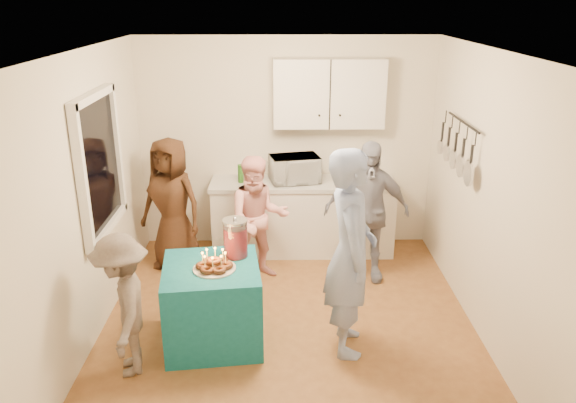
{
  "coord_description": "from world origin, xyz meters",
  "views": [
    {
      "loc": [
        -0.07,
        -4.75,
        3.03
      ],
      "look_at": [
        0.0,
        0.35,
        1.15
      ],
      "focal_mm": 35.0,
      "sensor_mm": 36.0,
      "label": 1
    }
  ],
  "objects_px": {
    "woman_back_left": "(172,204)",
    "child_near_left": "(124,306)",
    "counter": "(303,218)",
    "punch_jar": "(235,239)",
    "man_birthday": "(350,253)",
    "microwave": "(294,169)",
    "party_table": "(213,304)",
    "woman_back_center": "(258,219)",
    "woman_back_right": "(366,212)"
  },
  "relations": [
    {
      "from": "punch_jar",
      "to": "woman_back_center",
      "type": "bearing_deg",
      "value": 80.95
    },
    {
      "from": "woman_back_left",
      "to": "child_near_left",
      "type": "height_order",
      "value": "woman_back_left"
    },
    {
      "from": "party_table",
      "to": "woman_back_left",
      "type": "relative_size",
      "value": 0.55
    },
    {
      "from": "microwave",
      "to": "party_table",
      "type": "distance_m",
      "value": 2.23
    },
    {
      "from": "party_table",
      "to": "woman_back_left",
      "type": "bearing_deg",
      "value": 111.84
    },
    {
      "from": "woman_back_left",
      "to": "woman_back_center",
      "type": "height_order",
      "value": "woman_back_left"
    },
    {
      "from": "microwave",
      "to": "child_near_left",
      "type": "bearing_deg",
      "value": -134.06
    },
    {
      "from": "punch_jar",
      "to": "woman_back_left",
      "type": "xyz_separation_m",
      "value": [
        -0.84,
        1.35,
        -0.15
      ]
    },
    {
      "from": "punch_jar",
      "to": "counter",
      "type": "bearing_deg",
      "value": 68.5
    },
    {
      "from": "counter",
      "to": "punch_jar",
      "type": "distance_m",
      "value": 1.94
    },
    {
      "from": "man_birthday",
      "to": "woman_back_left",
      "type": "height_order",
      "value": "man_birthday"
    },
    {
      "from": "counter",
      "to": "woman_back_right",
      "type": "relative_size",
      "value": 1.38
    },
    {
      "from": "counter",
      "to": "microwave",
      "type": "xyz_separation_m",
      "value": [
        -0.1,
        0.0,
        0.64
      ]
    },
    {
      "from": "man_birthday",
      "to": "woman_back_left",
      "type": "relative_size",
      "value": 1.21
    },
    {
      "from": "punch_jar",
      "to": "woman_back_left",
      "type": "bearing_deg",
      "value": 121.89
    },
    {
      "from": "man_birthday",
      "to": "woman_back_right",
      "type": "distance_m",
      "value": 1.38
    },
    {
      "from": "microwave",
      "to": "woman_back_center",
      "type": "height_order",
      "value": "woman_back_center"
    },
    {
      "from": "counter",
      "to": "man_birthday",
      "type": "xyz_separation_m",
      "value": [
        0.33,
        -2.07,
        0.51
      ]
    },
    {
      "from": "woman_back_center",
      "to": "woman_back_right",
      "type": "height_order",
      "value": "woman_back_right"
    },
    {
      "from": "counter",
      "to": "party_table",
      "type": "xyz_separation_m",
      "value": [
        -0.9,
        -1.96,
        -0.05
      ]
    },
    {
      "from": "punch_jar",
      "to": "man_birthday",
      "type": "distance_m",
      "value": 1.07
    },
    {
      "from": "punch_jar",
      "to": "woman_back_left",
      "type": "relative_size",
      "value": 0.22
    },
    {
      "from": "counter",
      "to": "woman_back_right",
      "type": "bearing_deg",
      "value": -47.54
    },
    {
      "from": "child_near_left",
      "to": "punch_jar",
      "type": "bearing_deg",
      "value": 113.58
    },
    {
      "from": "party_table",
      "to": "woman_back_center",
      "type": "xyz_separation_m",
      "value": [
        0.38,
        1.26,
        0.33
      ]
    },
    {
      "from": "counter",
      "to": "microwave",
      "type": "relative_size",
      "value": 3.84
    },
    {
      "from": "counter",
      "to": "woman_back_center",
      "type": "relative_size",
      "value": 1.55
    },
    {
      "from": "man_birthday",
      "to": "microwave",
      "type": "bearing_deg",
      "value": 12.55
    },
    {
      "from": "counter",
      "to": "child_near_left",
      "type": "distance_m",
      "value": 2.87
    },
    {
      "from": "counter",
      "to": "punch_jar",
      "type": "xyz_separation_m",
      "value": [
        -0.69,
        -1.74,
        0.5
      ]
    },
    {
      "from": "man_birthday",
      "to": "child_near_left",
      "type": "relative_size",
      "value": 1.49
    },
    {
      "from": "counter",
      "to": "child_near_left",
      "type": "relative_size",
      "value": 1.75
    },
    {
      "from": "party_table",
      "to": "child_near_left",
      "type": "relative_size",
      "value": 0.68
    },
    {
      "from": "microwave",
      "to": "child_near_left",
      "type": "xyz_separation_m",
      "value": [
        -1.46,
        -2.4,
        -0.44
      ]
    },
    {
      "from": "woman_back_left",
      "to": "woman_back_right",
      "type": "height_order",
      "value": "woman_back_right"
    },
    {
      "from": "counter",
      "to": "woman_back_center",
      "type": "bearing_deg",
      "value": -126.5
    },
    {
      "from": "man_birthday",
      "to": "woman_back_right",
      "type": "relative_size",
      "value": 1.17
    },
    {
      "from": "counter",
      "to": "party_table",
      "type": "relative_size",
      "value": 2.59
    },
    {
      "from": "man_birthday",
      "to": "punch_jar",
      "type": "bearing_deg",
      "value": 73.05
    },
    {
      "from": "man_birthday",
      "to": "party_table",
      "type": "bearing_deg",
      "value": 85.85
    },
    {
      "from": "woman_back_right",
      "to": "party_table",
      "type": "bearing_deg",
      "value": -141.98
    },
    {
      "from": "man_birthday",
      "to": "woman_back_center",
      "type": "height_order",
      "value": "man_birthday"
    },
    {
      "from": "punch_jar",
      "to": "woman_back_right",
      "type": "xyz_separation_m",
      "value": [
        1.36,
        1.01,
        -0.13
      ]
    },
    {
      "from": "counter",
      "to": "man_birthday",
      "type": "distance_m",
      "value": 2.15
    },
    {
      "from": "woman_back_left",
      "to": "child_near_left",
      "type": "bearing_deg",
      "value": -68.45
    },
    {
      "from": "punch_jar",
      "to": "man_birthday",
      "type": "height_order",
      "value": "man_birthday"
    },
    {
      "from": "child_near_left",
      "to": "microwave",
      "type": "bearing_deg",
      "value": 135.62
    },
    {
      "from": "microwave",
      "to": "child_near_left",
      "type": "relative_size",
      "value": 0.46
    },
    {
      "from": "child_near_left",
      "to": "woman_back_right",
      "type": "bearing_deg",
      "value": 113.69
    },
    {
      "from": "punch_jar",
      "to": "woman_back_center",
      "type": "relative_size",
      "value": 0.24
    }
  ]
}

